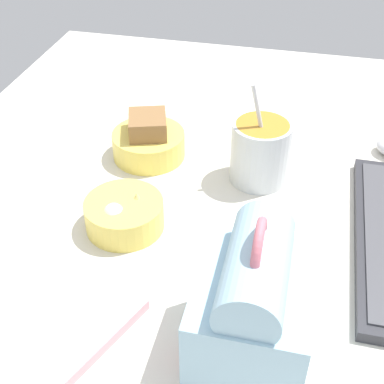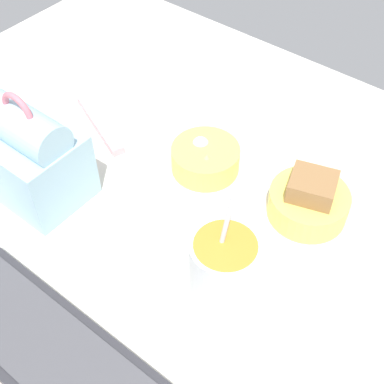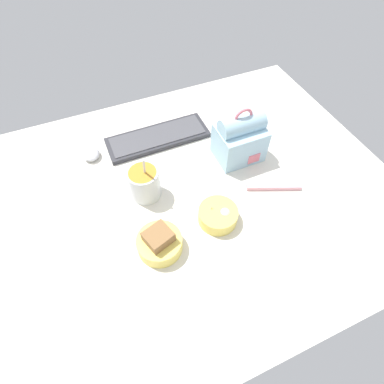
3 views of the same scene
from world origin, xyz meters
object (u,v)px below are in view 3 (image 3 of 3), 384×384
Objects in this scene: bento_bowl_snacks at (218,215)px; keyboard at (158,137)px; soup_cup at (144,183)px; computer_mouse at (91,154)px; bento_bowl_sandwich at (159,242)px; lunch_bag at (240,139)px; chopstick_case at (273,186)px.

keyboard is at bearing 97.22° from bento_bowl_snacks.
soup_cup reaches higher than bento_bowl_snacks.
soup_cup is 25.59cm from bento_bowl_snacks.
bento_bowl_snacks reaches higher than computer_mouse.
bento_bowl_sandwich is 1.85× the size of computer_mouse.
bento_bowl_snacks is (19.79, 2.13, -0.61)cm from bento_bowl_sandwich.
chopstick_case is at bearing -77.38° from lunch_bag.
bento_bowl_snacks is (5.27, -41.66, 1.52)cm from keyboard.
soup_cup is at bearing -174.33° from lunch_bag.
soup_cup is 2.55× the size of computer_mouse.
computer_mouse is at bearing 119.24° from soup_cup.
soup_cup is at bearing 133.32° from bento_bowl_snacks.
soup_cup is 43.27cm from chopstick_case.
keyboard is at bearing 62.34° from soup_cup.
lunch_bag is 54.06cm from computer_mouse.
bento_bowl_sandwich is 1.08× the size of bento_bowl_snacks.
bento_bowl_snacks reaches higher than chopstick_case.
bento_bowl_snacks is 0.69× the size of chopstick_case.
bento_bowl_sandwich is (-14.52, -43.79, 2.13)cm from keyboard.
computer_mouse is (-30.79, 42.35, -0.96)cm from bento_bowl_snacks.
keyboard is at bearing 71.66° from bento_bowl_sandwich.
keyboard is 25.53cm from computer_mouse.
lunch_bag is at bearing -39.02° from keyboard.
soup_cup is 1.37× the size of bento_bowl_sandwich.
lunch_bag is at bearing 102.62° from chopstick_case.
soup_cup is at bearing 83.45° from bento_bowl_sandwich.
soup_cup is at bearing -117.66° from keyboard.
soup_cup is at bearing -60.76° from computer_mouse.
lunch_bag reaches higher than bento_bowl_sandwich.
computer_mouse is at bearing 103.89° from bento_bowl_sandwich.
bento_bowl_sandwich is 43.24cm from chopstick_case.
lunch_bag is 1.72× the size of bento_bowl_snacks.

